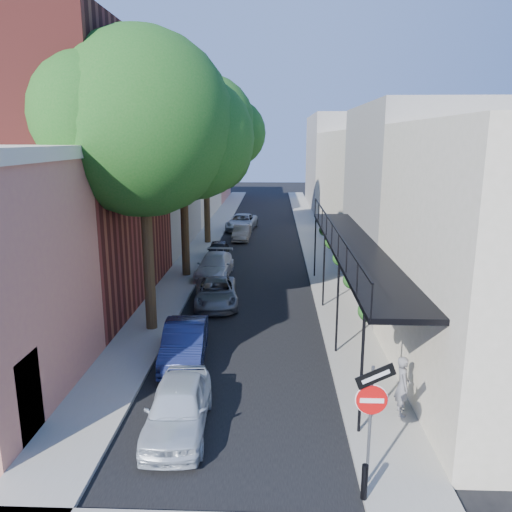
# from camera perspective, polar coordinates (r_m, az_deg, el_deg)

# --- Properties ---
(road_surface) EXTENTS (6.00, 64.00, 0.01)m
(road_surface) POSITION_cam_1_polar(r_m,az_deg,el_deg) (39.34, 0.54, 2.29)
(road_surface) COLOR black
(road_surface) RESTS_ON ground
(sidewalk_left) EXTENTS (2.00, 64.00, 0.12)m
(sidewalk_left) POSITION_cam_1_polar(r_m,az_deg,el_deg) (39.65, -5.25, 2.40)
(sidewalk_left) COLOR gray
(sidewalk_left) RESTS_ON ground
(sidewalk_right) EXTENTS (2.00, 64.00, 0.12)m
(sidewalk_right) POSITION_cam_1_polar(r_m,az_deg,el_deg) (39.43, 6.37, 2.31)
(sidewalk_right) COLOR gray
(sidewalk_right) RESTS_ON ground
(buildings_left) EXTENTS (10.10, 59.10, 12.00)m
(buildings_left) POSITION_cam_1_polar(r_m,az_deg,el_deg) (38.87, -13.51, 9.13)
(buildings_left) COLOR #B4685C
(buildings_left) RESTS_ON ground
(buildings_right) EXTENTS (9.80, 55.00, 10.00)m
(buildings_right) POSITION_cam_1_polar(r_m,az_deg,el_deg) (39.03, 13.99, 8.36)
(buildings_right) COLOR beige
(buildings_right) RESTS_ON ground
(sign_post) EXTENTS (0.89, 0.17, 2.99)m
(sign_post) POSITION_cam_1_polar(r_m,az_deg,el_deg) (11.22, 13.08, -16.21)
(sign_post) COLOR #595B60
(sign_post) RESTS_ON ground
(bollard) EXTENTS (0.14, 0.14, 0.80)m
(bollard) POSITION_cam_1_polar(r_m,az_deg,el_deg) (11.63, 12.29, -23.92)
(bollard) COLOR black
(bollard) RESTS_ON sidewalk_right
(oak_near) EXTENTS (7.48, 6.80, 11.42)m
(oak_near) POSITION_cam_1_polar(r_m,az_deg,el_deg) (19.39, -11.45, 14.14)
(oak_near) COLOR #342514
(oak_near) RESTS_ON ground
(oak_mid) EXTENTS (6.60, 6.00, 10.20)m
(oak_mid) POSITION_cam_1_polar(r_m,az_deg,el_deg) (27.22, -7.53, 12.23)
(oak_mid) COLOR #342514
(oak_mid) RESTS_ON ground
(oak_far) EXTENTS (7.70, 7.00, 11.90)m
(oak_far) POSITION_cam_1_polar(r_m,az_deg,el_deg) (36.16, -5.05, 14.42)
(oak_far) COLOR #342514
(oak_far) RESTS_ON ground
(parked_car_a) EXTENTS (1.72, 3.95, 1.33)m
(parked_car_a) POSITION_cam_1_polar(r_m,az_deg,el_deg) (13.75, -8.90, -16.69)
(parked_car_a) COLOR silver
(parked_car_a) RESTS_ON ground
(parked_car_b) EXTENTS (1.68, 4.08, 1.31)m
(parked_car_b) POSITION_cam_1_polar(r_m,az_deg,el_deg) (17.59, -8.16, -9.75)
(parked_car_b) COLOR #171E47
(parked_car_b) RESTS_ON ground
(parked_car_c) EXTENTS (2.38, 4.37, 1.16)m
(parked_car_c) POSITION_cam_1_polar(r_m,az_deg,el_deg) (23.12, -4.57, -4.18)
(parked_car_c) COLOR slate
(parked_car_c) RESTS_ON ground
(parked_car_d) EXTENTS (1.97, 4.47, 1.28)m
(parked_car_d) POSITION_cam_1_polar(r_m,az_deg,el_deg) (27.69, -4.73, -1.12)
(parked_car_d) COLOR silver
(parked_car_d) RESTS_ON ground
(parked_car_e) EXTENTS (1.52, 3.42, 1.15)m
(parked_car_e) POSITION_cam_1_polar(r_m,az_deg,el_deg) (31.77, -4.34, 0.64)
(parked_car_e) COLOR black
(parked_car_e) RESTS_ON ground
(parked_car_f) EXTENTS (1.27, 3.47, 1.13)m
(parked_car_f) POSITION_cam_1_polar(r_m,az_deg,el_deg) (37.69, -1.66, 2.66)
(parked_car_f) COLOR gray
(parked_car_f) RESTS_ON ground
(parked_car_g) EXTENTS (2.69, 4.96, 1.32)m
(parked_car_g) POSITION_cam_1_polar(r_m,az_deg,el_deg) (42.01, -1.63, 3.89)
(parked_car_g) COLOR #97A0AB
(parked_car_g) RESTS_ON ground
(pedestrian) EXTENTS (0.41, 0.62, 1.68)m
(pedestrian) POSITION_cam_1_polar(r_m,az_deg,el_deg) (14.55, 16.42, -14.02)
(pedestrian) COLOR slate
(pedestrian) RESTS_ON sidewalk_right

